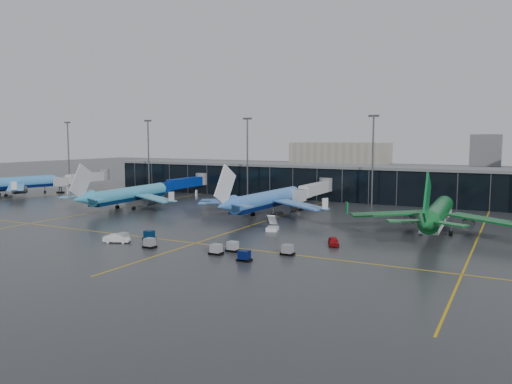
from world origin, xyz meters
The scene contains 14 objects.
ground centered at (0.00, 0.00, 0.00)m, with size 600.00×600.00×0.00m, color #282B2D.
terminal_pier centered at (0.00, 62.00, 5.42)m, with size 142.00×17.00×10.70m.
jet_bridges centered at (-35.00, 42.99, 4.55)m, with size 94.00×27.50×7.20m.
flood_masts centered at (5.00, 50.00, 13.81)m, with size 203.00×0.50×25.50m.
distant_hangars centered at (49.94, 270.08, 8.79)m, with size 260.00×71.00×22.00m.
taxi_lines centered at (10.00, 10.61, 0.01)m, with size 220.00×120.00×0.02m.
airliner_klm_west centered at (-88.83, 18.88, 6.47)m, with size 36.95×42.09×12.93m, color #4597E2, non-canonical shape.
airliner_arkefly centered at (-32.05, 14.47, 6.14)m, with size 35.11×39.99×12.29m, color #42ACD9, non-canonical shape.
airliner_klm_near centered at (6.84, 20.17, 6.37)m, with size 36.39×41.44×12.74m, color #4585E3, non-canonical shape.
airliner_aer_lingus centered at (47.24, 16.22, 6.29)m, with size 35.93×40.92×12.58m, color #0C6626, non-canonical shape.
baggage_carts centered at (13.33, -19.21, 0.76)m, with size 33.18×8.42×1.70m.
mobile_airstair centered at (16.95, 2.64, 0.77)m, with size 2.96×3.67×3.45m.
service_van_red centered at (32.81, -5.10, 0.75)m, with size 1.77×4.41×1.50m, color #A90D10.
service_van_white centered at (-3.03, -21.23, 0.80)m, with size 1.69×4.85×1.60m, color silver.
Camera 1 is at (61.33, -88.52, 18.88)m, focal length 35.00 mm.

